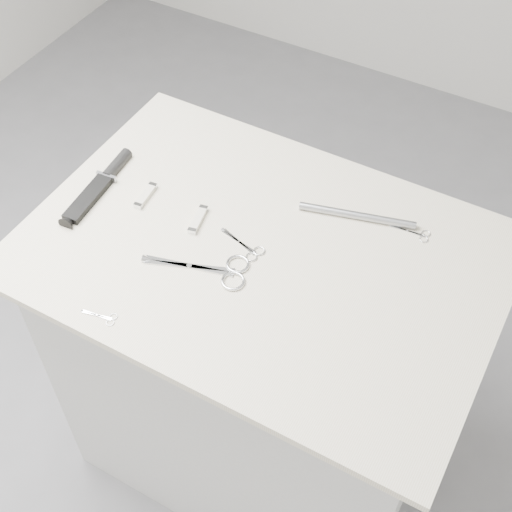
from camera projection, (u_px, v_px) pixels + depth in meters
The scene contains 11 objects.
ground at pixel (260, 447), 2.20m from camera, with size 4.00×4.00×0.01m, color slate.
plinth at pixel (261, 369), 1.86m from camera, with size 0.90×0.60×0.90m, color #BBBBB9.
display_board at pixel (262, 254), 1.51m from camera, with size 1.00×0.70×0.02m, color beige.
large_shears at pixel (219, 270), 1.46m from camera, with size 0.22×0.12×0.01m.
embroidery_scissors_a at pixel (248, 248), 1.50m from camera, with size 0.11×0.06×0.00m.
embroidery_scissors_b at pixel (416, 234), 1.53m from camera, with size 0.09×0.04×0.00m.
tiny_scissors at pixel (104, 317), 1.39m from camera, with size 0.07×0.03×0.00m.
sheathed_knife at pixel (101, 182), 1.62m from camera, with size 0.06×0.25×0.03m.
pocket_knife_a at pixel (146, 196), 1.60m from camera, with size 0.03×0.08×0.01m.
pocket_knife_b at pixel (198, 220), 1.55m from camera, with size 0.03×0.08×0.01m.
metal_rail at pixel (357, 215), 1.56m from camera, with size 0.02×0.02×0.26m, color #919399.
Camera 1 is at (0.47, -0.86, 2.05)m, focal length 50.00 mm.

